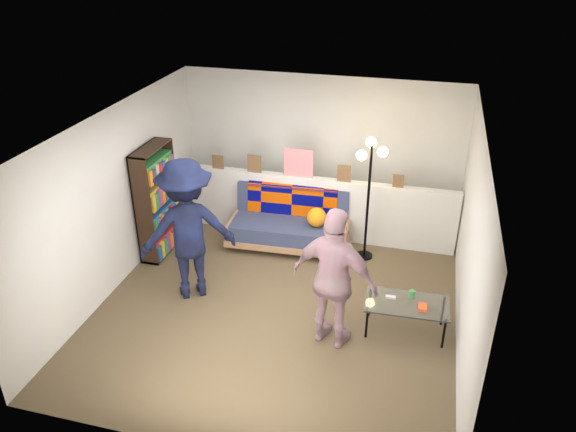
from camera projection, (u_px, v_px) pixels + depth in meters
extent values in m
plane|color=brown|center=(280.00, 300.00, 7.44)|extent=(5.00, 5.00, 0.00)
cube|color=silver|center=(321.00, 149.00, 9.02)|extent=(4.50, 0.10, 2.40)
cube|color=silver|center=(115.00, 199.00, 7.39)|extent=(0.10, 5.00, 2.40)
cube|color=silver|center=(470.00, 243.00, 6.38)|extent=(0.10, 5.00, 2.40)
cube|color=white|center=(279.00, 126.00, 6.33)|extent=(4.50, 5.00, 0.10)
cube|color=silver|center=(311.00, 207.00, 8.75)|extent=(4.45, 0.15, 1.00)
cube|color=brown|center=(218.00, 162.00, 8.79)|extent=(0.18, 0.02, 0.22)
cube|color=brown|center=(254.00, 164.00, 8.64)|extent=(0.22, 0.02, 0.28)
cube|color=white|center=(298.00, 163.00, 8.44)|extent=(0.45, 0.02, 0.45)
cube|color=brown|center=(344.00, 174.00, 8.33)|extent=(0.20, 0.02, 0.26)
cube|color=brown|center=(398.00, 181.00, 8.16)|extent=(0.16, 0.02, 0.20)
cube|color=#A87651|center=(289.00, 237.00, 8.62)|extent=(1.87, 0.91, 0.10)
cube|color=#333C5C|center=(288.00, 230.00, 8.50)|extent=(1.77, 0.76, 0.23)
cube|color=#333C5C|center=(293.00, 202.00, 8.68)|extent=(1.75, 0.31, 0.55)
cylinder|color=#A87651|center=(234.00, 218.00, 8.66)|extent=(0.13, 0.82, 0.09)
cylinder|color=#A87651|center=(346.00, 229.00, 8.34)|extent=(0.13, 0.82, 0.09)
cube|color=#040968|center=(292.00, 204.00, 8.61)|extent=(1.40, 0.17, 0.50)
cube|color=#040968|center=(293.00, 185.00, 8.59)|extent=(1.41, 0.31, 0.03)
sphere|color=orange|center=(317.00, 217.00, 8.30)|extent=(0.29, 0.29, 0.29)
cube|color=black|center=(148.00, 200.00, 8.20)|extent=(0.02, 0.83, 1.67)
cube|color=black|center=(143.00, 214.00, 7.82)|extent=(0.28, 0.02, 1.67)
cube|color=black|center=(169.00, 190.00, 8.52)|extent=(0.28, 0.02, 1.67)
cube|color=black|center=(150.00, 148.00, 7.79)|extent=(0.28, 0.83, 0.02)
cube|color=black|center=(162.00, 249.00, 8.55)|extent=(0.28, 0.83, 0.04)
cube|color=black|center=(159.00, 225.00, 8.35)|extent=(0.28, 0.80, 0.02)
cube|color=black|center=(156.00, 201.00, 8.17)|extent=(0.28, 0.80, 0.02)
cube|color=black|center=(154.00, 177.00, 7.99)|extent=(0.28, 0.80, 0.02)
cube|color=red|center=(162.00, 240.00, 8.47)|extent=(0.20, 0.78, 0.28)
cube|color=#2564A4|center=(159.00, 216.00, 8.28)|extent=(0.20, 0.78, 0.26)
cube|color=gold|center=(157.00, 192.00, 8.10)|extent=(0.20, 0.78, 0.28)
cube|color=#30853D|center=(154.00, 167.00, 7.92)|extent=(0.20, 0.78, 0.26)
cylinder|color=black|center=(367.00, 324.00, 6.68)|extent=(0.03, 0.03, 0.40)
cylinder|color=black|center=(444.00, 334.00, 6.51)|extent=(0.03, 0.03, 0.40)
cylinder|color=black|center=(370.00, 302.00, 7.06)|extent=(0.03, 0.03, 0.40)
cylinder|color=black|center=(443.00, 311.00, 6.89)|extent=(0.03, 0.03, 0.40)
cube|color=silver|center=(407.00, 303.00, 6.69)|extent=(1.02, 0.59, 0.02)
cube|color=silver|center=(391.00, 297.00, 6.76)|extent=(0.12, 0.05, 0.03)
cube|color=#EE562A|center=(423.00, 307.00, 6.57)|extent=(0.11, 0.14, 0.04)
cylinder|color=#3F974D|center=(412.00, 294.00, 6.75)|extent=(0.07, 0.07, 0.10)
cylinder|color=black|center=(364.00, 256.00, 8.39)|extent=(0.32, 0.32, 0.03)
cylinder|color=black|center=(368.00, 204.00, 7.99)|extent=(0.05, 0.05, 1.76)
sphere|color=#FFC672|center=(362.00, 155.00, 7.69)|extent=(0.14, 0.14, 0.14)
sphere|color=#FFC672|center=(383.00, 152.00, 7.61)|extent=(0.14, 0.14, 0.14)
sphere|color=#FFC672|center=(371.00, 142.00, 7.70)|extent=(0.14, 0.14, 0.14)
imported|color=black|center=(188.00, 230.00, 7.16)|extent=(1.43, 1.25, 1.92)
imported|color=pink|center=(335.00, 280.00, 6.30)|extent=(1.10, 0.69, 1.75)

